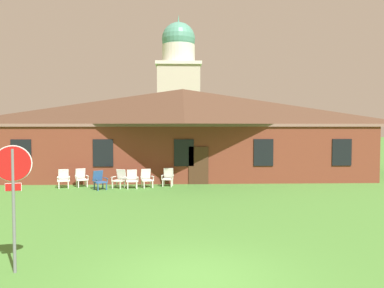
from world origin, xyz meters
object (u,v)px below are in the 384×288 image
at_px(lawn_chair_left_end, 99,180).
at_px(lawn_chair_far_side, 147,178).
at_px(lawn_chair_by_porch, 64,178).
at_px(lawn_chair_near_door, 81,177).
at_px(lawn_chair_under_eave, 168,177).
at_px(stop_sign, 13,182).
at_px(lawn_chair_right_end, 132,179).
at_px(lawn_chair_middle, 120,178).

bearing_deg(lawn_chair_left_end, lawn_chair_far_side, 15.62).
xyz_separation_m(lawn_chair_by_porch, lawn_chair_left_end, (2.00, -0.69, 0.00)).
xyz_separation_m(lawn_chair_near_door, lawn_chair_under_eave, (4.63, 0.06, 0.00)).
bearing_deg(lawn_chair_under_eave, stop_sign, -104.00).
relative_size(lawn_chair_by_porch, lawn_chair_near_door, 1.00).
height_order(stop_sign, lawn_chair_left_end, stop_sign).
relative_size(lawn_chair_by_porch, lawn_chair_left_end, 1.00).
bearing_deg(lawn_chair_left_end, stop_sign, -88.13).
relative_size(stop_sign, lawn_chair_right_end, 2.96).
distance_m(lawn_chair_left_end, lawn_chair_right_end, 1.66).
distance_m(lawn_chair_near_door, lawn_chair_under_eave, 4.63).
distance_m(lawn_chair_far_side, lawn_chair_under_eave, 1.19).
bearing_deg(lawn_chair_left_end, lawn_chair_near_door, 139.03).
bearing_deg(stop_sign, lawn_chair_far_side, 80.66).
bearing_deg(stop_sign, lawn_chair_by_porch, 101.11).
relative_size(lawn_chair_by_porch, lawn_chair_far_side, 1.00).
height_order(stop_sign, lawn_chair_far_side, stop_sign).
bearing_deg(lawn_chair_middle, lawn_chair_near_door, 167.44).
xyz_separation_m(stop_sign, lawn_chair_by_porch, (-2.37, 12.06, -1.51)).
bearing_deg(lawn_chair_under_eave, lawn_chair_near_door, -179.29).
bearing_deg(lawn_chair_right_end, lawn_chair_by_porch, 175.42).
bearing_deg(lawn_chair_under_eave, lawn_chair_by_porch, -176.03).
relative_size(lawn_chair_middle, lawn_chair_under_eave, 1.00).
bearing_deg(lawn_chair_right_end, lawn_chair_left_end, -166.21).
height_order(lawn_chair_by_porch, lawn_chair_near_door, same).
height_order(stop_sign, lawn_chair_middle, stop_sign).
bearing_deg(lawn_chair_middle, stop_sign, -92.80).
relative_size(stop_sign, lawn_chair_left_end, 2.96).
relative_size(lawn_chair_middle, lawn_chair_far_side, 1.00).
bearing_deg(lawn_chair_middle, lawn_chair_under_eave, 11.85).
relative_size(lawn_chair_right_end, lawn_chair_under_eave, 1.00).
height_order(lawn_chair_left_end, lawn_chair_middle, same).
height_order(lawn_chair_far_side, lawn_chair_under_eave, same).
height_order(lawn_chair_left_end, lawn_chair_far_side, same).
height_order(lawn_chair_right_end, lawn_chair_under_eave, same).
bearing_deg(lawn_chair_near_door, lawn_chair_left_end, -40.97).
xyz_separation_m(lawn_chair_near_door, lawn_chair_middle, (2.11, -0.47, 0.00)).
relative_size(lawn_chair_left_end, lawn_chair_right_end, 1.00).
height_order(lawn_chair_by_porch, lawn_chair_far_side, same).
bearing_deg(lawn_chair_under_eave, lawn_chair_right_end, -160.21).
bearing_deg(stop_sign, lawn_chair_right_end, 83.97).
bearing_deg(lawn_chair_by_porch, lawn_chair_middle, -2.89).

